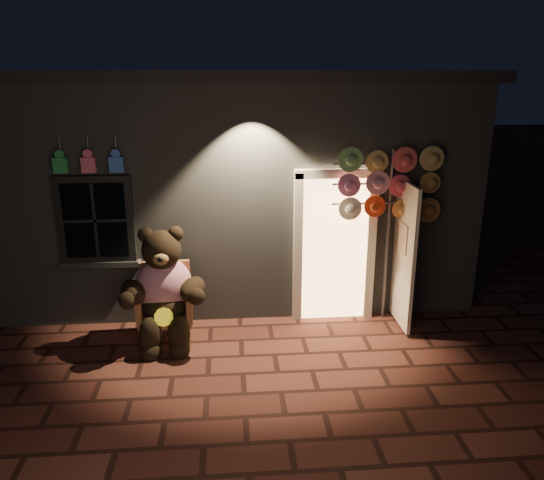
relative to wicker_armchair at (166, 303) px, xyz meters
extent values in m
plane|color=#5B2D23|center=(0.99, -1.00, -0.51)|extent=(60.00, 60.00, 0.00)
cube|color=slate|center=(0.99, 3.00, 1.14)|extent=(7.00, 5.00, 3.30)
cube|color=black|center=(0.99, 3.00, 2.87)|extent=(7.30, 5.30, 0.16)
cube|color=black|center=(-0.91, 0.46, 1.04)|extent=(1.00, 0.10, 1.20)
cube|color=black|center=(-0.91, 0.43, 1.04)|extent=(0.82, 0.06, 1.02)
cube|color=slate|center=(-0.91, 0.46, 0.41)|extent=(1.10, 0.14, 0.08)
cube|color=#FFBC72|center=(2.34, 0.48, 0.54)|extent=(0.92, 0.10, 2.10)
cube|color=beige|center=(1.82, 0.44, 0.54)|extent=(0.12, 0.12, 2.20)
cube|color=beige|center=(2.86, 0.44, 0.54)|extent=(0.12, 0.12, 2.20)
cube|color=beige|center=(2.34, 0.44, 1.62)|extent=(1.16, 0.12, 0.12)
cube|color=beige|center=(3.24, 0.10, 0.54)|extent=(0.05, 0.80, 2.00)
cube|color=#278F44|center=(-1.26, 0.38, 1.79)|extent=(0.18, 0.07, 0.20)
cylinder|color=#59595E|center=(-1.26, 0.44, 2.04)|extent=(0.02, 0.02, 0.25)
cube|color=#DD5B77|center=(-0.91, 0.38, 1.79)|extent=(0.18, 0.07, 0.20)
cylinder|color=#59595E|center=(-0.91, 0.44, 2.04)|extent=(0.02, 0.02, 0.25)
cube|color=#3566BC|center=(-0.56, 0.38, 1.79)|extent=(0.18, 0.07, 0.20)
cylinder|color=#59595E|center=(-0.56, 0.44, 2.04)|extent=(0.02, 0.02, 0.25)
cube|color=#A06A3E|center=(0.00, -0.08, -0.16)|extent=(0.71, 0.66, 0.10)
cube|color=#A06A3E|center=(-0.01, 0.20, 0.18)|extent=(0.67, 0.12, 0.67)
cube|color=#A06A3E|center=(-0.31, -0.12, 0.03)|extent=(0.11, 0.58, 0.38)
cube|color=#A06A3E|center=(0.32, -0.08, 0.03)|extent=(0.11, 0.58, 0.38)
cylinder|color=#A06A3E|center=(-0.27, -0.37, -0.36)|extent=(0.05, 0.05, 0.31)
cylinder|color=#A06A3E|center=(0.31, -0.33, -0.36)|extent=(0.05, 0.05, 0.31)
cylinder|color=#A06A3E|center=(-0.30, 0.17, -0.36)|extent=(0.05, 0.05, 0.31)
cylinder|color=#A06A3E|center=(0.28, 0.20, -0.36)|extent=(0.05, 0.05, 0.31)
ellipsoid|color=#B2123D|center=(0.00, -0.02, 0.25)|extent=(0.78, 0.64, 0.78)
ellipsoid|color=black|center=(0.00, -0.11, 0.02)|extent=(0.64, 0.56, 0.37)
sphere|color=black|center=(0.00, -0.08, 0.77)|extent=(0.53, 0.53, 0.50)
sphere|color=black|center=(-0.19, -0.05, 0.97)|extent=(0.20, 0.20, 0.20)
sphere|color=black|center=(0.19, -0.03, 0.97)|extent=(0.20, 0.20, 0.20)
ellipsoid|color=olive|center=(0.02, -0.31, 0.72)|extent=(0.21, 0.15, 0.16)
ellipsoid|color=black|center=(-0.36, -0.28, 0.29)|extent=(0.47, 0.58, 0.29)
ellipsoid|color=black|center=(0.39, -0.24, 0.29)|extent=(0.42, 0.57, 0.29)
ellipsoid|color=black|center=(-0.15, -0.45, -0.24)|extent=(0.29, 0.29, 0.48)
ellipsoid|color=black|center=(0.20, -0.43, -0.24)|extent=(0.29, 0.29, 0.48)
sphere|color=black|center=(-0.15, -0.51, -0.44)|extent=(0.26, 0.26, 0.26)
sphere|color=black|center=(0.20, -0.49, -0.44)|extent=(0.26, 0.26, 0.26)
cylinder|color=yellow|center=(0.02, -0.44, 0.00)|extent=(0.25, 0.11, 0.23)
cylinder|color=#59595E|center=(3.08, 0.38, 0.72)|extent=(0.04, 0.04, 2.45)
cylinder|color=#59595E|center=(2.81, 0.36, 1.76)|extent=(1.09, 0.03, 0.03)
cylinder|color=#59595E|center=(2.81, 0.36, 1.49)|extent=(1.09, 0.03, 0.03)
cylinder|color=#59595E|center=(2.81, 0.36, 1.21)|extent=(1.09, 0.03, 0.03)
cylinder|color=#6EA760|center=(2.49, 0.30, 1.81)|extent=(0.31, 0.11, 0.31)
cylinder|color=tan|center=(2.85, 0.27, 1.81)|extent=(0.31, 0.11, 0.31)
cylinder|color=#E75551|center=(3.22, 0.24, 1.81)|extent=(0.31, 0.11, 0.31)
cylinder|color=tan|center=(3.58, 0.30, 1.81)|extent=(0.31, 0.11, 0.31)
cylinder|color=pink|center=(2.49, 0.27, 1.49)|extent=(0.31, 0.11, 0.31)
cylinder|color=pink|center=(2.85, 0.24, 1.49)|extent=(0.31, 0.11, 0.31)
cylinder|color=#CE445C|center=(3.22, 0.30, 1.49)|extent=(0.31, 0.11, 0.31)
cylinder|color=#AD7C3A|center=(3.58, 0.27, 1.49)|extent=(0.31, 0.11, 0.31)
cylinder|color=beige|center=(2.49, 0.24, 1.17)|extent=(0.31, 0.11, 0.31)
cylinder|color=red|center=(2.85, 0.30, 1.17)|extent=(0.31, 0.11, 0.31)
cylinder|color=#DA9143|center=(3.22, 0.27, 1.17)|extent=(0.31, 0.11, 0.31)
cylinder|color=brown|center=(3.58, 0.24, 1.17)|extent=(0.31, 0.11, 0.31)
camera|label=1|loc=(0.88, -6.55, 2.92)|focal=35.00mm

